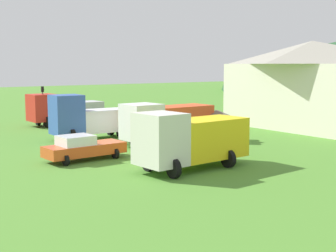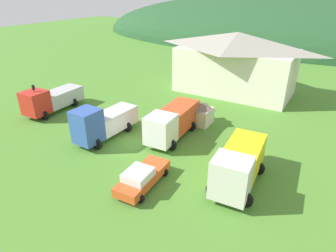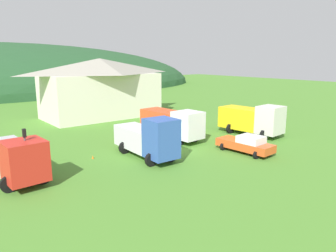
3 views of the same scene
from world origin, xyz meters
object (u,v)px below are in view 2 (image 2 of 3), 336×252
depot_building (235,62)px  box_truck_blue (102,122)px  play_shed_cream (199,113)px  crane_truck_red (50,99)px  traffic_light_west (36,98)px  service_pickup_orange (142,177)px  flatbed_truck_yellow (239,164)px  traffic_cone_near_pickup (97,120)px  heavy_rig_white (172,121)px

depot_building → box_truck_blue: 21.62m
play_shed_cream → crane_truck_red: size_ratio=0.36×
crane_truck_red → traffic_light_west: (0.25, -2.03, 0.84)m
play_shed_cream → depot_building: bearing=92.4°
box_truck_blue → service_pickup_orange: bearing=63.9°
flatbed_truck_yellow → box_truck_blue: bearing=-95.3°
play_shed_cream → flatbed_truck_yellow: 11.21m
crane_truck_red → traffic_cone_near_pickup: size_ratio=13.09×
crane_truck_red → traffic_cone_near_pickup: bearing=96.0°
crane_truck_red → box_truck_blue: 10.33m
crane_truck_red → traffic_light_west: bearing=3.8°
heavy_rig_white → service_pickup_orange: 8.32m
depot_building → crane_truck_red: 24.94m
play_shed_cream → heavy_rig_white: bearing=-101.5°
depot_building → crane_truck_red: (-16.28, -18.70, -2.70)m
play_shed_cream → box_truck_blue: size_ratio=0.38×
crane_truck_red → flatbed_truck_yellow: flatbed_truck_yellow is taller
crane_truck_red → depot_building: bearing=135.8°
crane_truck_red → service_pickup_orange: bearing=68.2°
depot_building → box_truck_blue: bearing=-106.6°
traffic_cone_near_pickup → flatbed_truck_yellow: bearing=-10.0°
box_truck_blue → flatbed_truck_yellow: (13.96, -0.27, 0.04)m
traffic_light_west → crane_truck_red: bearing=97.0°
box_truck_blue → flatbed_truck_yellow: box_truck_blue is taller
play_shed_cream → heavy_rig_white: 4.55m
flatbed_truck_yellow → traffic_light_west: (-23.87, 0.11, 0.63)m
box_truck_blue → flatbed_truck_yellow: bearing=91.0°
service_pickup_orange → crane_truck_red: bearing=-112.1°
play_shed_cream → service_pickup_orange: bearing=-84.5°
play_shed_cream → box_truck_blue: 10.58m
crane_truck_red → box_truck_blue: size_ratio=1.06×
box_truck_blue → traffic_cone_near_pickup: 5.12m
play_shed_cream → traffic_light_west: (-16.56, -8.37, 1.17)m
depot_building → traffic_light_west: bearing=-127.7°
traffic_light_west → box_truck_blue: bearing=0.9°
crane_truck_red → service_pickup_orange: 19.01m
service_pickup_orange → traffic_light_west: 18.28m
crane_truck_red → flatbed_truck_yellow: bearing=81.8°
crane_truck_red → traffic_cone_near_pickup: 6.60m
traffic_light_west → play_shed_cream: bearing=26.8°
play_shed_cream → service_pickup_orange: 12.49m
crane_truck_red → flatbed_truck_yellow: (24.11, -2.14, 0.22)m
box_truck_blue → flatbed_truck_yellow: 13.96m
traffic_light_west → traffic_cone_near_pickup: (6.07, 3.04, -2.47)m
depot_building → traffic_cone_near_pickup: bearing=-119.4°
depot_building → flatbed_truck_yellow: depot_building is taller
service_pickup_orange → traffic_light_west: size_ratio=1.34×
box_truck_blue → traffic_cone_near_pickup: bearing=-124.9°
traffic_cone_near_pickup → crane_truck_red: bearing=-170.9°
crane_truck_red → service_pickup_orange: crane_truck_red is taller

